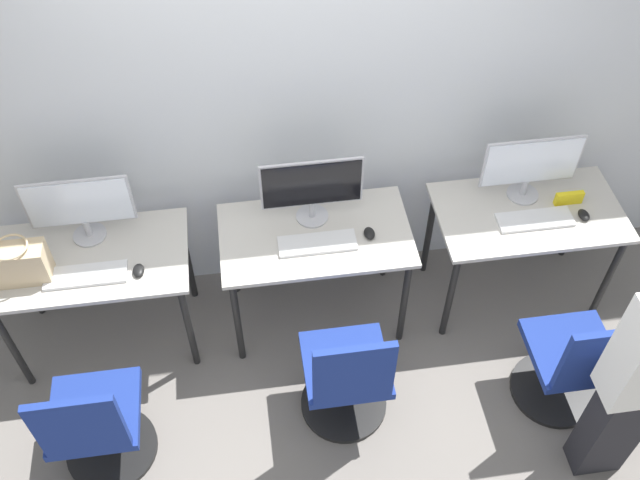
# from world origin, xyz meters

# --- Properties ---
(ground_plane) EXTENTS (20.00, 20.00, 0.00)m
(ground_plane) POSITION_xyz_m (0.00, 0.00, 0.00)
(ground_plane) COLOR slate
(wall_back) EXTENTS (12.00, 0.05, 2.80)m
(wall_back) POSITION_xyz_m (0.00, 0.73, 1.40)
(wall_back) COLOR silver
(wall_back) RESTS_ON ground_plane
(desk_left) EXTENTS (1.05, 0.60, 0.74)m
(desk_left) POSITION_xyz_m (-1.22, 0.30, 0.64)
(desk_left) COLOR #BCB7AD
(desk_left) RESTS_ON ground_plane
(monitor_left) EXTENTS (0.55, 0.18, 0.41)m
(monitor_left) POSITION_xyz_m (-1.22, 0.46, 0.96)
(monitor_left) COLOR #B2B2B7
(monitor_left) RESTS_ON desk_left
(keyboard_left) EXTENTS (0.42, 0.14, 0.02)m
(keyboard_left) POSITION_xyz_m (-1.22, 0.17, 0.75)
(keyboard_left) COLOR silver
(keyboard_left) RESTS_ON desk_left
(mouse_left) EXTENTS (0.06, 0.09, 0.03)m
(mouse_left) POSITION_xyz_m (-0.95, 0.16, 0.75)
(mouse_left) COLOR black
(mouse_left) RESTS_ON desk_left
(office_chair_left) EXTENTS (0.48, 0.48, 0.88)m
(office_chair_left) POSITION_xyz_m (-1.21, -0.50, 0.36)
(office_chair_left) COLOR black
(office_chair_left) RESTS_ON ground_plane
(desk_center) EXTENTS (1.05, 0.60, 0.74)m
(desk_center) POSITION_xyz_m (0.00, 0.30, 0.64)
(desk_center) COLOR #BCB7AD
(desk_center) RESTS_ON ground_plane
(monitor_center) EXTENTS (0.55, 0.18, 0.41)m
(monitor_center) POSITION_xyz_m (0.00, 0.43, 0.96)
(monitor_center) COLOR #B2B2B7
(monitor_center) RESTS_ON desk_center
(keyboard_center) EXTENTS (0.42, 0.14, 0.02)m
(keyboard_center) POSITION_xyz_m (0.00, 0.22, 0.75)
(keyboard_center) COLOR silver
(keyboard_center) RESTS_ON desk_center
(mouse_center) EXTENTS (0.06, 0.09, 0.03)m
(mouse_center) POSITION_xyz_m (0.29, 0.25, 0.75)
(mouse_center) COLOR black
(mouse_center) RESTS_ON desk_center
(office_chair_center) EXTENTS (0.48, 0.48, 0.88)m
(office_chair_center) POSITION_xyz_m (0.07, -0.40, 0.36)
(office_chair_center) COLOR black
(office_chair_center) RESTS_ON ground_plane
(desk_right) EXTENTS (1.05, 0.60, 0.74)m
(desk_right) POSITION_xyz_m (1.22, 0.30, 0.64)
(desk_right) COLOR #BCB7AD
(desk_right) RESTS_ON ground_plane
(monitor_right) EXTENTS (0.55, 0.18, 0.41)m
(monitor_right) POSITION_xyz_m (1.22, 0.43, 0.96)
(monitor_right) COLOR #B2B2B7
(monitor_right) RESTS_ON desk_right
(keyboard_right) EXTENTS (0.42, 0.14, 0.02)m
(keyboard_right) POSITION_xyz_m (1.22, 0.22, 0.75)
(keyboard_right) COLOR silver
(keyboard_right) RESTS_ON desk_right
(mouse_right) EXTENTS (0.06, 0.09, 0.03)m
(mouse_right) POSITION_xyz_m (1.49, 0.21, 0.75)
(mouse_right) COLOR black
(mouse_right) RESTS_ON desk_right
(office_chair_right) EXTENTS (0.48, 0.48, 0.88)m
(office_chair_right) POSITION_xyz_m (1.26, -0.49, 0.36)
(office_chair_right) COLOR black
(office_chair_right) RESTS_ON ground_plane
(handbag) EXTENTS (0.30, 0.18, 0.25)m
(handbag) POSITION_xyz_m (-1.53, 0.21, 0.85)
(handbag) COLOR tan
(handbag) RESTS_ON desk_left
(placard_right) EXTENTS (0.16, 0.03, 0.08)m
(placard_right) POSITION_xyz_m (1.45, 0.33, 0.78)
(placard_right) COLOR yellow
(placard_right) RESTS_ON desk_right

